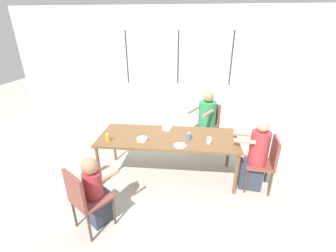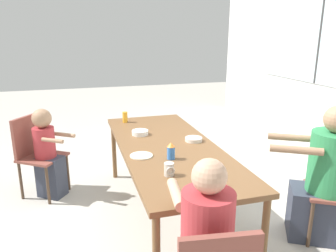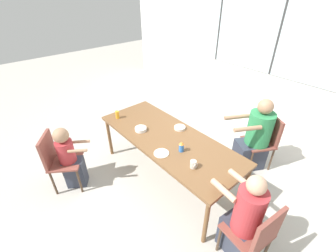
% 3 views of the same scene
% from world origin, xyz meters
% --- Properties ---
extents(ground_plane, '(16.00, 16.00, 0.00)m').
position_xyz_m(ground_plane, '(0.00, 0.00, 0.00)').
color(ground_plane, '#B2ADA3').
extents(wall_back_with_windows, '(8.40, 0.08, 2.80)m').
position_xyz_m(wall_back_with_windows, '(0.00, 2.65, 1.42)').
color(wall_back_with_windows, silver).
rests_on(wall_back_with_windows, ground_plane).
extents(dining_table, '(2.17, 0.85, 0.72)m').
position_xyz_m(dining_table, '(0.00, 0.00, 0.67)').
color(dining_table, brown).
rests_on(dining_table, ground_plane).
extents(chair_for_woman_green_shirt, '(0.45, 0.45, 0.86)m').
position_xyz_m(chair_for_woman_green_shirt, '(1.48, -0.20, 0.51)').
color(chair_for_woman_green_shirt, brown).
rests_on(chair_for_woman_green_shirt, ground_plane).
extents(chair_for_man_blue_shirt, '(0.55, 0.55, 0.86)m').
position_xyz_m(chair_for_man_blue_shirt, '(0.75, 1.29, 0.51)').
color(chair_for_man_blue_shirt, brown).
rests_on(chair_for_man_blue_shirt, ground_plane).
extents(chair_for_toddler, '(0.56, 0.56, 0.86)m').
position_xyz_m(chair_for_toddler, '(-0.86, -1.23, 0.51)').
color(chair_for_toddler, brown).
rests_on(chair_for_toddler, ground_plane).
extents(person_woman_green_shirt, '(0.53, 0.34, 1.13)m').
position_xyz_m(person_woman_green_shirt, '(1.32, -0.18, 0.52)').
color(person_woman_green_shirt, '#333847').
rests_on(person_woman_green_shirt, ground_plane).
extents(person_man_blue_shirt, '(0.62, 0.73, 1.16)m').
position_xyz_m(person_man_blue_shirt, '(0.67, 1.15, 0.51)').
color(person_man_blue_shirt, '#333847').
rests_on(person_man_blue_shirt, ground_plane).
extents(person_toddler, '(0.40, 0.45, 0.96)m').
position_xyz_m(person_toddler, '(-0.77, -1.10, 0.46)').
color(person_toddler, '#333847').
rests_on(person_toddler, ground_plane).
extents(coffee_mug, '(0.08, 0.07, 0.09)m').
position_xyz_m(coffee_mug, '(0.63, -0.17, 0.77)').
color(coffee_mug, beige).
rests_on(coffee_mug, dining_table).
extents(sippy_cup, '(0.07, 0.07, 0.14)m').
position_xyz_m(sippy_cup, '(0.33, -0.07, 0.79)').
color(sippy_cup, blue).
rests_on(sippy_cup, dining_table).
extents(juice_glass, '(0.06, 0.06, 0.12)m').
position_xyz_m(juice_glass, '(-0.89, -0.25, 0.78)').
color(juice_glass, gold).
rests_on(juice_glass, dining_table).
extents(bowl_white_shallow, '(0.16, 0.16, 0.03)m').
position_xyz_m(bowl_white_shallow, '(-0.04, 0.26, 0.74)').
color(bowl_white_shallow, silver).
rests_on(bowl_white_shallow, dining_table).
extents(bowl_cereal, '(0.16, 0.16, 0.05)m').
position_xyz_m(bowl_cereal, '(-0.38, -0.18, 0.75)').
color(bowl_cereal, white).
rests_on(bowl_cereal, dining_table).
extents(plate_tortillas, '(0.19, 0.19, 0.01)m').
position_xyz_m(plate_tortillas, '(0.20, -0.29, 0.73)').
color(plate_tortillas, beige).
rests_on(plate_tortillas, dining_table).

